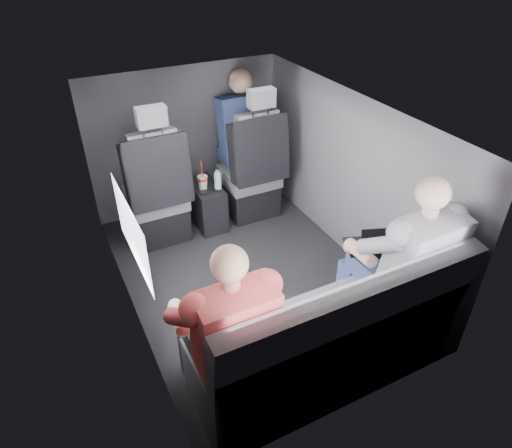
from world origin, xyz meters
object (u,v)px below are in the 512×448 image
front_seat_left (157,199)px  center_console (206,204)px  soda_cup (203,182)px  rear_bench (328,342)px  passenger_front_right (241,130)px  laptop_white (222,308)px  front_seat_right (252,177)px  passenger_rear_left (224,328)px  passenger_rear_right (402,260)px  water_bottle (218,181)px  laptop_black (374,245)px

front_seat_left → center_console: (0.45, 0.04, -0.20)m
soda_cup → rear_bench: bearing=-88.9°
rear_bench → passenger_front_right: passenger_front_right is taller
center_console → laptop_white: size_ratio=1.41×
front_seat_right → rear_bench: 1.96m
passenger_front_right → rear_bench: bearing=-102.3°
front_seat_left → rear_bench: size_ratio=0.79×
front_seat_right → passenger_rear_left: bearing=-120.3°
passenger_rear_right → passenger_front_right: size_ratio=1.42×
laptop_white → passenger_rear_left: size_ratio=0.28×
rear_bench → passenger_rear_left: passenger_rear_left is taller
laptop_white → passenger_rear_right: passenger_rear_right is taller
soda_cup → water_bottle: bearing=-27.7°
water_bottle → passenger_rear_right: size_ratio=0.14×
front_seat_right → passenger_front_right: 0.44m
center_console → rear_bench: bearing=-90.0°
water_bottle → passenger_front_right: 0.58m
passenger_rear_left → passenger_front_right: bearing=62.4°
front_seat_right → laptop_black: size_ratio=3.53×
laptop_white → passenger_rear_left: (-0.05, -0.13, -0.01)m
rear_bench → center_console: bearing=90.0°
passenger_rear_left → passenger_rear_right: bearing=-0.0°
center_console → laptop_white: laptop_white is taller
rear_bench → laptop_white: bearing=158.0°
soda_cup → center_console: bearing=55.0°
front_seat_right → water_bottle: front_seat_right is taller
front_seat_right → passenger_front_right: size_ratio=1.42×
passenger_rear_right → laptop_white: bearing=173.4°
laptop_black → soda_cup: bearing=110.1°
rear_bench → soda_cup: size_ratio=5.81×
front_seat_left → laptop_white: (-0.11, -1.68, 0.23)m
passenger_rear_left → passenger_rear_right: 1.18m
passenger_rear_left → rear_bench: bearing=-8.9°
water_bottle → passenger_rear_left: passenger_rear_left is taller
front_seat_right → laptop_black: bearing=-86.7°
rear_bench → laptop_black: rear_bench is taller
rear_bench → laptop_black: bearing=30.3°
laptop_white → center_console: bearing=71.9°
passenger_front_right → soda_cup: bearing=-152.1°
front_seat_right → laptop_white: bearing=-121.1°
rear_bench → laptop_black: 0.70m
center_console → rear_bench: size_ratio=0.30×
water_bottle → passenger_rear_right: passenger_rear_right is taller
front_seat_left → soda_cup: bearing=-1.5°
front_seat_right → water_bottle: (-0.37, -0.07, 0.08)m
passenger_rear_right → center_console: bearing=107.3°
front_seat_right → center_console: (-0.45, 0.04, -0.20)m
water_bottle → laptop_black: (0.46, -1.51, 0.15)m
front_seat_left → passenger_front_right: passenger_front_right is taller
soda_cup → water_bottle: (0.12, -0.06, 0.01)m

